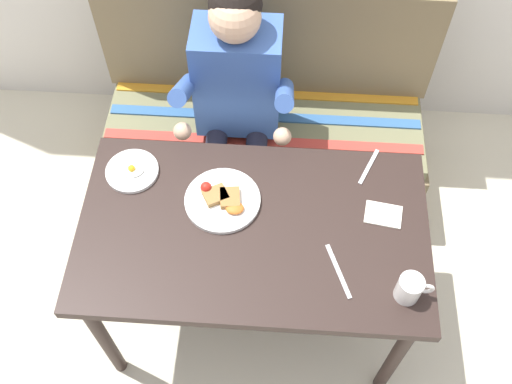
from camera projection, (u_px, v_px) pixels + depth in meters
name	position (u px, v px, depth m)	size (l,w,h in m)	color
ground_plane	(254.00, 309.00, 2.61)	(8.00, 8.00, 0.00)	beige
table	(253.00, 239.00, 2.07)	(1.20, 0.70, 0.73)	black
couch	(265.00, 128.00, 2.75)	(1.44, 0.56, 1.00)	#746345
person	(236.00, 95.00, 2.32)	(0.45, 0.61, 1.21)	#3B5DA7
plate_breakfast	(222.00, 200.00, 2.05)	(0.27, 0.27, 0.05)	white
plate_eggs	(132.00, 171.00, 2.12)	(0.19, 0.19, 0.04)	white
coffee_mug	(410.00, 288.00, 1.82)	(0.12, 0.08, 0.10)	white
napkin	(383.00, 215.00, 2.02)	(0.13, 0.09, 0.01)	silver
fork	(369.00, 167.00, 2.14)	(0.01, 0.17, 0.01)	silver
knife	(338.00, 271.00, 1.91)	(0.01, 0.20, 0.01)	silver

